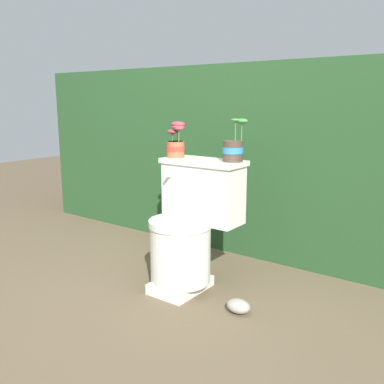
{
  "coord_description": "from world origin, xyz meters",
  "views": [
    {
      "loc": [
        1.45,
        -1.89,
        1.11
      ],
      "look_at": [
        -0.03,
        0.1,
        0.58
      ],
      "focal_mm": 40.0,
      "sensor_mm": 36.0,
      "label": 1
    }
  ],
  "objects_px": {
    "potted_plant_left": "(176,143)",
    "garden_stone": "(238,306)",
    "toilet": "(190,226)",
    "potted_plant_midleft": "(233,148)"
  },
  "relations": [
    {
      "from": "potted_plant_left",
      "to": "garden_stone",
      "type": "xyz_separation_m",
      "value": [
        0.62,
        -0.25,
        -0.82
      ]
    },
    {
      "from": "toilet",
      "to": "potted_plant_midleft",
      "type": "distance_m",
      "value": 0.53
    },
    {
      "from": "potted_plant_left",
      "to": "potted_plant_midleft",
      "type": "height_order",
      "value": "potted_plant_midleft"
    },
    {
      "from": "toilet",
      "to": "potted_plant_left",
      "type": "relative_size",
      "value": 3.41
    },
    {
      "from": "potted_plant_left",
      "to": "garden_stone",
      "type": "relative_size",
      "value": 1.7
    },
    {
      "from": "toilet",
      "to": "garden_stone",
      "type": "xyz_separation_m",
      "value": [
        0.42,
        -0.14,
        -0.34
      ]
    },
    {
      "from": "toilet",
      "to": "potted_plant_midleft",
      "type": "xyz_separation_m",
      "value": [
        0.2,
        0.15,
        0.46
      ]
    },
    {
      "from": "potted_plant_left",
      "to": "potted_plant_midleft",
      "type": "distance_m",
      "value": 0.39
    },
    {
      "from": "toilet",
      "to": "potted_plant_midleft",
      "type": "height_order",
      "value": "potted_plant_midleft"
    },
    {
      "from": "toilet",
      "to": "potted_plant_left",
      "type": "height_order",
      "value": "potted_plant_left"
    }
  ]
}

